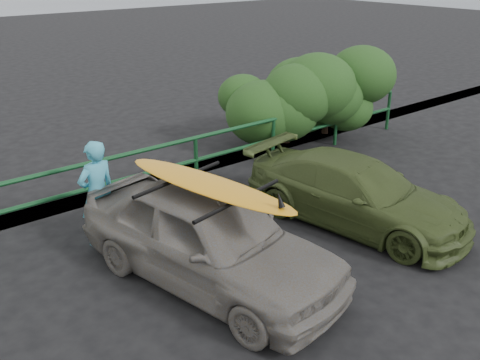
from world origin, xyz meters
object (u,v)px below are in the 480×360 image
object	(u,v)px
surfboard	(207,184)
sedan	(209,237)
olive_vehicle	(356,193)
guardrail	(151,174)
man	(97,194)

from	to	relation	value
surfboard	sedan	bearing A→B (deg)	168.61
olive_vehicle	surfboard	size ratio (longest dim) A/B	1.36
sedan	surfboard	bearing A→B (deg)	-11.39
guardrail	sedan	size ratio (longest dim) A/B	3.49
guardrail	sedan	distance (m)	2.93
guardrail	surfboard	distance (m)	3.08
sedan	man	distance (m)	2.06
guardrail	olive_vehicle	distance (m)	3.68
guardrail	olive_vehicle	xyz separation A→B (m)	(2.20, -2.95, 0.04)
guardrail	olive_vehicle	size ratio (longest dim) A/B	3.65
guardrail	olive_vehicle	world-z (taller)	olive_vehicle
olive_vehicle	man	world-z (taller)	man
olive_vehicle	surfboard	world-z (taller)	surfboard
man	sedan	bearing A→B (deg)	101.34
man	surfboard	size ratio (longest dim) A/B	0.60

